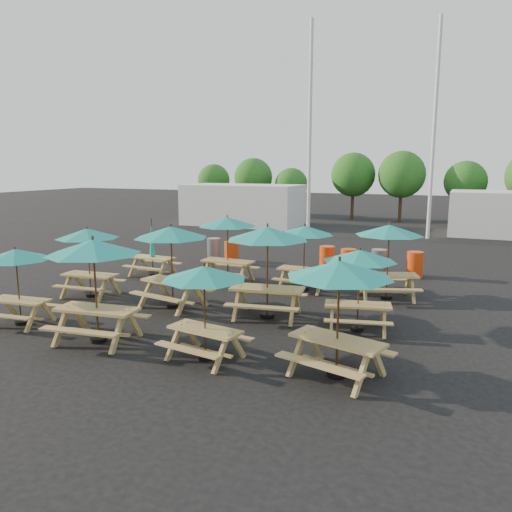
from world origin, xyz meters
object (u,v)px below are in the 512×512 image
at_px(picnic_unit_4, 171,237).
at_px(waste_bin_0, 214,249).
at_px(picnic_unit_2, 152,253).
at_px(picnic_unit_10, 360,260).
at_px(picnic_unit_7, 267,239).
at_px(picnic_unit_0, 16,259).
at_px(picnic_unit_1, 87,237).
at_px(picnic_unit_8, 304,234).
at_px(picnic_unit_11, 389,235).
at_px(picnic_unit_5, 227,226).
at_px(waste_bin_5, 415,265).
at_px(picnic_unit_6, 204,278).
at_px(waste_bin_3, 348,261).
at_px(waste_bin_1, 232,253).
at_px(waste_bin_2, 327,258).
at_px(picnic_unit_3, 93,253).
at_px(waste_bin_4, 379,262).
at_px(picnic_unit_9, 339,276).

bearing_deg(picnic_unit_4, waste_bin_0, 119.52).
bearing_deg(picnic_unit_2, picnic_unit_10, -18.06).
bearing_deg(picnic_unit_7, picnic_unit_0, -160.57).
height_order(picnic_unit_0, picnic_unit_1, picnic_unit_1).
bearing_deg(picnic_unit_8, picnic_unit_11, 1.00).
bearing_deg(picnic_unit_4, picnic_unit_8, 61.09).
bearing_deg(picnic_unit_5, picnic_unit_1, -129.70).
bearing_deg(picnic_unit_0, waste_bin_5, 41.67).
distance_m(picnic_unit_0, picnic_unit_11, 10.59).
height_order(picnic_unit_6, picnic_unit_7, picnic_unit_7).
xyz_separation_m(picnic_unit_5, waste_bin_3, (3.67, 3.05, -1.55)).
distance_m(picnic_unit_8, waste_bin_1, 5.35).
relative_size(picnic_unit_0, picnic_unit_1, 0.92).
bearing_deg(picnic_unit_4, waste_bin_2, 79.12).
xyz_separation_m(picnic_unit_3, picnic_unit_11, (5.69, 6.62, -0.10)).
bearing_deg(picnic_unit_5, waste_bin_0, 126.27).
height_order(waste_bin_0, waste_bin_4, same).
bearing_deg(picnic_unit_1, waste_bin_2, 45.43).
xyz_separation_m(picnic_unit_2, picnic_unit_11, (8.64, 0.08, 1.14)).
bearing_deg(waste_bin_3, picnic_unit_10, -75.42).
xyz_separation_m(picnic_unit_2, waste_bin_0, (0.61, 3.79, -0.41)).
xyz_separation_m(picnic_unit_4, picnic_unit_6, (2.82, -3.17, -0.30)).
relative_size(picnic_unit_10, waste_bin_1, 2.30).
relative_size(picnic_unit_5, waste_bin_5, 2.45).
relative_size(picnic_unit_9, picnic_unit_10, 1.16).
bearing_deg(waste_bin_1, picnic_unit_3, -83.01).
distance_m(picnic_unit_2, picnic_unit_3, 7.28).
distance_m(picnic_unit_7, waste_bin_3, 6.71).
bearing_deg(waste_bin_2, picnic_unit_1, -130.21).
distance_m(picnic_unit_11, waste_bin_1, 7.73).
height_order(picnic_unit_1, picnic_unit_11, picnic_unit_11).
relative_size(picnic_unit_8, waste_bin_5, 2.28).
relative_size(picnic_unit_1, picnic_unit_7, 0.87).
xyz_separation_m(picnic_unit_1, picnic_unit_4, (3.07, -0.01, 0.19)).
distance_m(picnic_unit_8, picnic_unit_10, 4.30).
xyz_separation_m(picnic_unit_0, waste_bin_0, (0.43, 10.07, -1.27)).
height_order(picnic_unit_3, picnic_unit_8, picnic_unit_3).
distance_m(picnic_unit_6, waste_bin_5, 10.74).
bearing_deg(picnic_unit_3, waste_bin_1, 90.77).
bearing_deg(picnic_unit_5, picnic_unit_0, -112.02).
distance_m(waste_bin_1, waste_bin_4, 6.08).
bearing_deg(picnic_unit_9, waste_bin_4, 110.61).
height_order(picnic_unit_9, picnic_unit_10, picnic_unit_9).
relative_size(picnic_unit_0, picnic_unit_7, 0.80).
bearing_deg(picnic_unit_5, picnic_unit_2, -174.18).
relative_size(picnic_unit_10, waste_bin_5, 2.30).
bearing_deg(picnic_unit_6, picnic_unit_8, 98.57).
distance_m(picnic_unit_4, waste_bin_5, 9.42).
bearing_deg(picnic_unit_11, waste_bin_5, 62.75).
bearing_deg(waste_bin_5, picnic_unit_2, -158.39).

